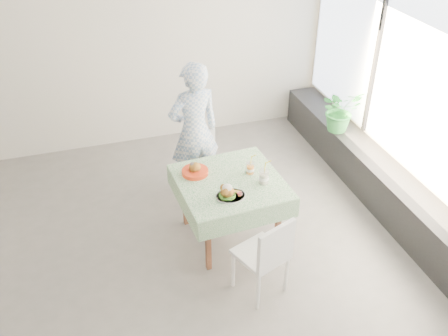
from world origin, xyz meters
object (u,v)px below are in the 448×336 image
object	(u,v)px
main_dish	(229,193)
juice_cup_orange	(250,169)
cafe_table	(230,203)
chair_far	(203,176)
chair_near	(261,268)
potted_plant	(340,110)
diner	(194,131)

from	to	relation	value
main_dish	juice_cup_orange	size ratio (longest dim) A/B	1.17
cafe_table	juice_cup_orange	size ratio (longest dim) A/B	4.39
chair_far	main_dish	distance (m)	1.26
chair_near	potted_plant	world-z (taller)	potted_plant
cafe_table	chair_near	xyz separation A→B (m)	(0.04, -0.82, -0.19)
juice_cup_orange	potted_plant	world-z (taller)	potted_plant
diner	chair_near	bearing A→B (deg)	85.97
cafe_table	juice_cup_orange	world-z (taller)	juice_cup_orange
cafe_table	chair_near	bearing A→B (deg)	-87.11
cafe_table	chair_far	xyz separation A→B (m)	(-0.06, 0.87, -0.21)
cafe_table	potted_plant	bearing A→B (deg)	29.27
cafe_table	chair_near	size ratio (longest dim) A/B	1.25
cafe_table	diner	distance (m)	1.01
diner	juice_cup_orange	world-z (taller)	diner
cafe_table	chair_near	world-z (taller)	chair_near
main_dish	juice_cup_orange	xyz separation A→B (m)	(0.34, 0.33, 0.01)
chair_near	juice_cup_orange	world-z (taller)	juice_cup_orange
cafe_table	chair_near	distance (m)	0.84
chair_far	chair_near	distance (m)	1.69
chair_near	cafe_table	bearing A→B (deg)	92.89
main_dish	chair_far	bearing A→B (deg)	88.14
juice_cup_orange	potted_plant	size ratio (longest dim) A/B	0.45
chair_far	potted_plant	xyz separation A→B (m)	(1.86, 0.14, 0.53)
chair_far	juice_cup_orange	world-z (taller)	juice_cup_orange
chair_near	diner	world-z (taller)	diner
chair_far	potted_plant	world-z (taller)	potted_plant
juice_cup_orange	potted_plant	bearing A→B (deg)	31.19
main_dish	potted_plant	bearing A→B (deg)	33.80
diner	juice_cup_orange	distance (m)	0.94
diner	main_dish	distance (m)	1.20
chair_near	main_dish	bearing A→B (deg)	104.19
juice_cup_orange	main_dish	bearing A→B (deg)	-136.05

